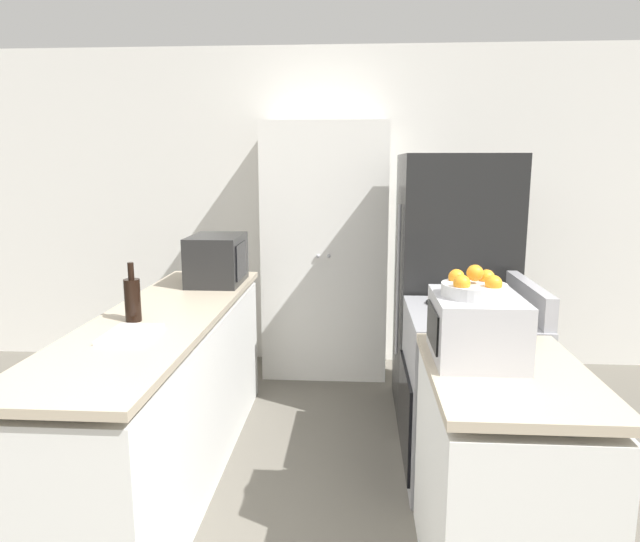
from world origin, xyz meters
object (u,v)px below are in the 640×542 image
(pantry_cabinet, at_px, (325,251))
(microwave, at_px, (217,259))
(fruit_bowl, at_px, (474,287))
(refrigerator, at_px, (451,288))
(toaster_oven, at_px, (476,327))
(wine_bottle, at_px, (133,299))
(stove, at_px, (467,393))

(pantry_cabinet, height_order, microwave, pantry_cabinet)
(fruit_bowl, bearing_deg, microwave, 134.70)
(pantry_cabinet, bearing_deg, refrigerator, -40.23)
(microwave, xyz_separation_m, toaster_oven, (1.37, -1.36, -0.03))
(fruit_bowl, bearing_deg, pantry_cabinet, 107.27)
(pantry_cabinet, relative_size, toaster_oven, 4.72)
(wine_bottle, bearing_deg, refrigerator, 32.21)
(pantry_cabinet, distance_m, microwave, 1.11)
(stove, height_order, toaster_oven, toaster_oven)
(microwave, bearing_deg, fruit_bowl, -45.30)
(pantry_cabinet, distance_m, wine_bottle, 2.01)
(pantry_cabinet, height_order, wine_bottle, pantry_cabinet)
(refrigerator, distance_m, fruit_bowl, 1.58)
(pantry_cabinet, relative_size, microwave, 4.37)
(pantry_cabinet, height_order, refrigerator, pantry_cabinet)
(microwave, height_order, fruit_bowl, fruit_bowl)
(wine_bottle, distance_m, fruit_bowl, 1.62)
(microwave, height_order, toaster_oven, microwave)
(refrigerator, relative_size, wine_bottle, 5.92)
(wine_bottle, bearing_deg, microwave, 78.08)
(wine_bottle, xyz_separation_m, toaster_oven, (1.56, -0.44, 0.01))
(refrigerator, bearing_deg, pantry_cabinet, 139.77)
(wine_bottle, bearing_deg, fruit_bowl, -16.17)
(stove, distance_m, wine_bottle, 1.80)
(microwave, bearing_deg, toaster_oven, -44.81)
(toaster_oven, bearing_deg, wine_bottle, 164.22)
(microwave, xyz_separation_m, wine_bottle, (-0.19, -0.92, -0.04))
(pantry_cabinet, relative_size, refrigerator, 1.15)
(refrigerator, xyz_separation_m, microwave, (-1.52, -0.16, 0.20))
(refrigerator, bearing_deg, stove, -92.02)
(microwave, relative_size, fruit_bowl, 1.80)
(pantry_cabinet, xyz_separation_m, refrigerator, (0.88, -0.74, -0.13))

